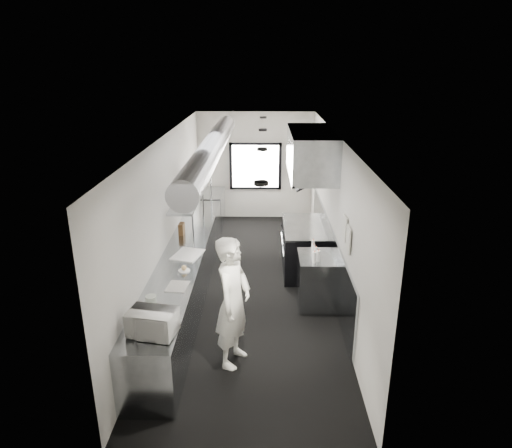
{
  "coord_description": "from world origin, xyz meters",
  "views": [
    {
      "loc": [
        0.23,
        -7.79,
        4.02
      ],
      "look_at": [
        0.09,
        -0.2,
        1.3
      ],
      "focal_mm": 32.13,
      "sensor_mm": 36.0,
      "label": 1
    }
  ],
  "objects_px": {
    "microwave": "(152,323)",
    "small_plate": "(184,271)",
    "pass_shelf": "(193,192)",
    "squeeze_bottle_b": "(318,256)",
    "exhaust_hood": "(311,153)",
    "plate_stack_a": "(187,193)",
    "deli_tub_a": "(143,312)",
    "squeeze_bottle_d": "(313,249)",
    "squeeze_bottle_c": "(316,252)",
    "cutting_board": "(188,255)",
    "knife_block": "(182,229)",
    "plate_stack_d": "(198,174)",
    "range": "(304,248)",
    "deli_tub_b": "(151,300)",
    "bottle_station": "(317,280)",
    "far_work_table": "(209,210)",
    "plate_stack_c": "(193,177)",
    "plate_stack_b": "(189,188)",
    "line_cook": "(233,302)",
    "squeeze_bottle_e": "(313,245)",
    "prep_counter": "(185,274)",
    "squeeze_bottle_a": "(315,257)"
  },
  "relations": [
    {
      "from": "bottle_station",
      "to": "line_cook",
      "type": "relative_size",
      "value": 0.48
    },
    {
      "from": "far_work_table",
      "to": "plate_stack_d",
      "type": "height_order",
      "value": "plate_stack_d"
    },
    {
      "from": "bottle_station",
      "to": "far_work_table",
      "type": "relative_size",
      "value": 0.75
    },
    {
      "from": "plate_stack_c",
      "to": "line_cook",
      "type": "bearing_deg",
      "value": -73.96
    },
    {
      "from": "squeeze_bottle_d",
      "to": "pass_shelf",
      "type": "bearing_deg",
      "value": 145.47
    },
    {
      "from": "prep_counter",
      "to": "plate_stack_a",
      "type": "height_order",
      "value": "plate_stack_a"
    },
    {
      "from": "plate_stack_c",
      "to": "squeeze_bottle_c",
      "type": "distance_m",
      "value": 3.19
    },
    {
      "from": "plate_stack_c",
      "to": "squeeze_bottle_c",
      "type": "bearing_deg",
      "value": -41.18
    },
    {
      "from": "bottle_station",
      "to": "small_plate",
      "type": "xyz_separation_m",
      "value": [
        -2.16,
        -0.61,
        0.46
      ]
    },
    {
      "from": "bottle_station",
      "to": "plate_stack_d",
      "type": "distance_m",
      "value": 3.56
    },
    {
      "from": "knife_block",
      "to": "squeeze_bottle_d",
      "type": "relative_size",
      "value": 1.35
    },
    {
      "from": "squeeze_bottle_c",
      "to": "squeeze_bottle_e",
      "type": "relative_size",
      "value": 1.05
    },
    {
      "from": "bottle_station",
      "to": "knife_block",
      "type": "height_order",
      "value": "knife_block"
    },
    {
      "from": "knife_block",
      "to": "plate_stack_c",
      "type": "height_order",
      "value": "plate_stack_c"
    },
    {
      "from": "plate_stack_d",
      "to": "deli_tub_b",
      "type": "bearing_deg",
      "value": -91.66
    },
    {
      "from": "deli_tub_a",
      "to": "deli_tub_b",
      "type": "relative_size",
      "value": 0.84
    },
    {
      "from": "deli_tub_b",
      "to": "cutting_board",
      "type": "distance_m",
      "value": 1.65
    },
    {
      "from": "plate_stack_c",
      "to": "bottle_station",
      "type": "bearing_deg",
      "value": -40.28
    },
    {
      "from": "plate_stack_b",
      "to": "squeeze_bottle_b",
      "type": "distance_m",
      "value": 2.84
    },
    {
      "from": "line_cook",
      "to": "plate_stack_d",
      "type": "xyz_separation_m",
      "value": [
        -1.0,
        4.01,
        0.8
      ]
    },
    {
      "from": "deli_tub_a",
      "to": "plate_stack_d",
      "type": "distance_m",
      "value": 4.37
    },
    {
      "from": "small_plate",
      "to": "squeeze_bottle_b",
      "type": "xyz_separation_m",
      "value": [
        2.14,
        0.41,
        0.09
      ]
    },
    {
      "from": "plate_stack_d",
      "to": "plate_stack_c",
      "type": "bearing_deg",
      "value": -97.43
    },
    {
      "from": "squeeze_bottle_e",
      "to": "deli_tub_a",
      "type": "bearing_deg",
      "value": -137.26
    },
    {
      "from": "line_cook",
      "to": "cutting_board",
      "type": "height_order",
      "value": "line_cook"
    },
    {
      "from": "range",
      "to": "knife_block",
      "type": "xyz_separation_m",
      "value": [
        -2.37,
        -0.39,
        0.54
      ]
    },
    {
      "from": "small_plate",
      "to": "pass_shelf",
      "type": "bearing_deg",
      "value": 94.37
    },
    {
      "from": "microwave",
      "to": "small_plate",
      "type": "height_order",
      "value": "microwave"
    },
    {
      "from": "plate_stack_a",
      "to": "squeeze_bottle_c",
      "type": "relative_size",
      "value": 1.49
    },
    {
      "from": "pass_shelf",
      "to": "cutting_board",
      "type": "height_order",
      "value": "pass_shelf"
    },
    {
      "from": "exhaust_hood",
      "to": "plate_stack_a",
      "type": "bearing_deg",
      "value": -171.52
    },
    {
      "from": "bottle_station",
      "to": "microwave",
      "type": "bearing_deg",
      "value": -133.65
    },
    {
      "from": "deli_tub_a",
      "to": "squeeze_bottle_d",
      "type": "distance_m",
      "value": 3.18
    },
    {
      "from": "knife_block",
      "to": "squeeze_bottle_a",
      "type": "relative_size",
      "value": 1.12
    },
    {
      "from": "prep_counter",
      "to": "deli_tub_a",
      "type": "distance_m",
      "value": 2.19
    },
    {
      "from": "squeeze_bottle_e",
      "to": "knife_block",
      "type": "bearing_deg",
      "value": 164.05
    },
    {
      "from": "prep_counter",
      "to": "plate_stack_b",
      "type": "bearing_deg",
      "value": 92.64
    },
    {
      "from": "cutting_board",
      "to": "plate_stack_b",
      "type": "relative_size",
      "value": 1.69
    },
    {
      "from": "plate_stack_d",
      "to": "knife_block",
      "type": "bearing_deg",
      "value": -96.23
    },
    {
      "from": "plate_stack_c",
      "to": "squeeze_bottle_b",
      "type": "bearing_deg",
      "value": -43.18
    },
    {
      "from": "bottle_station",
      "to": "microwave",
      "type": "xyz_separation_m",
      "value": [
        -2.25,
        -2.36,
        0.61
      ]
    },
    {
      "from": "exhaust_hood",
      "to": "cutting_board",
      "type": "bearing_deg",
      "value": -147.38
    },
    {
      "from": "deli_tub_a",
      "to": "squeeze_bottle_d",
      "type": "relative_size",
      "value": 0.8
    },
    {
      "from": "squeeze_bottle_d",
      "to": "small_plate",
      "type": "bearing_deg",
      "value": -160.5
    },
    {
      "from": "pass_shelf",
      "to": "squeeze_bottle_b",
      "type": "distance_m",
      "value": 3.04
    },
    {
      "from": "pass_shelf",
      "to": "plate_stack_c",
      "type": "xyz_separation_m",
      "value": [
        -0.03,
        0.31,
        0.22
      ]
    },
    {
      "from": "knife_block",
      "to": "plate_stack_d",
      "type": "relative_size",
      "value": 0.66
    },
    {
      "from": "plate_stack_a",
      "to": "squeeze_bottle_b",
      "type": "height_order",
      "value": "plate_stack_a"
    },
    {
      "from": "bottle_station",
      "to": "plate_stack_c",
      "type": "xyz_separation_m",
      "value": [
        -2.37,
        2.01,
        1.31
      ]
    },
    {
      "from": "squeeze_bottle_d",
      "to": "squeeze_bottle_c",
      "type": "bearing_deg",
      "value": -82.24
    }
  ]
}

